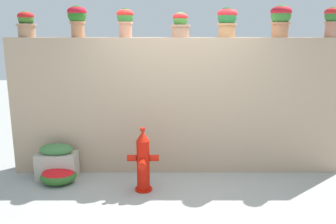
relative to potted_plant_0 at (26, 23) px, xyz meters
name	(u,v)px	position (x,y,z in m)	size (l,w,h in m)	color
ground_plane	(179,197)	(2.28, -1.06, -2.31)	(24.00, 24.00, 0.00)	#989B96
stone_wall	(178,106)	(2.28, -0.03, -1.26)	(5.14, 0.31, 2.10)	tan
potted_plant_0	(26,23)	(0.00, 0.00, 0.00)	(0.30, 0.30, 0.39)	tan
potted_plant_1	(77,17)	(0.78, -0.05, 0.08)	(0.28, 0.28, 0.46)	#AF724B
potted_plant_2	(125,19)	(1.49, -0.03, 0.05)	(0.26, 0.26, 0.42)	tan
potted_plant_3	(180,24)	(2.31, -0.03, -0.02)	(0.30, 0.30, 0.37)	#AB795B
potted_plant_4	(227,20)	(3.00, -0.01, 0.05)	(0.30, 0.30, 0.44)	#BB804E
potted_plant_5	(280,18)	(3.79, -0.05, 0.07)	(0.31, 0.31, 0.47)	#BA744E
potted_plant_6	(333,18)	(4.56, -0.07, 0.06)	(0.26, 0.26, 0.45)	#B7775D
fire_hydrant	(143,162)	(1.78, -0.84, -1.89)	(0.44, 0.35, 0.91)	red
flower_bush_left	(58,175)	(0.51, -0.58, -2.19)	(0.53, 0.47, 0.23)	#306427
planter_box	(57,162)	(0.45, -0.41, -2.05)	(0.59, 0.33, 0.55)	#ADA495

